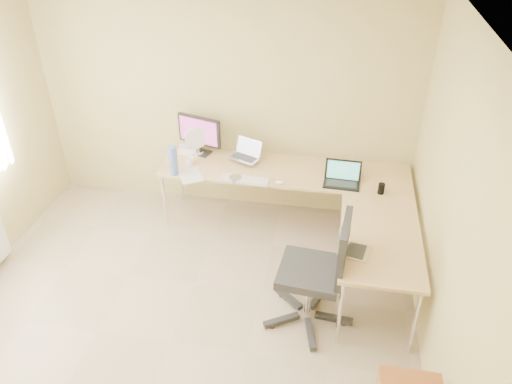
% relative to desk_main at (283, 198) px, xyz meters
% --- Properties ---
extents(floor, '(4.50, 4.50, 0.00)m').
position_rel_desk_main_xyz_m(floor, '(-0.72, -1.85, -0.36)').
color(floor, tan).
rests_on(floor, ground).
extents(ceiling, '(4.50, 4.50, 0.00)m').
position_rel_desk_main_xyz_m(ceiling, '(-0.72, -1.85, 2.24)').
color(ceiling, white).
rests_on(ceiling, ground).
extents(wall_back, '(4.50, 0.00, 4.50)m').
position_rel_desk_main_xyz_m(wall_back, '(-0.72, 0.40, 0.93)').
color(wall_back, tan).
rests_on(wall_back, ground).
extents(wall_right, '(0.00, 4.50, 4.50)m').
position_rel_desk_main_xyz_m(wall_right, '(1.38, -1.85, 0.93)').
color(wall_right, tan).
rests_on(wall_right, ground).
extents(desk_main, '(2.65, 0.70, 0.73)m').
position_rel_desk_main_xyz_m(desk_main, '(0.00, 0.00, 0.00)').
color(desk_main, tan).
rests_on(desk_main, ground).
extents(desk_return, '(0.70, 1.30, 0.73)m').
position_rel_desk_main_xyz_m(desk_return, '(0.98, -1.00, 0.00)').
color(desk_return, tan).
rests_on(desk_return, ground).
extents(monitor, '(0.55, 0.32, 0.45)m').
position_rel_desk_main_xyz_m(monitor, '(-0.98, 0.20, 0.59)').
color(monitor, black).
rests_on(monitor, desk_main).
extents(book_stack, '(0.26, 0.31, 0.04)m').
position_rel_desk_main_xyz_m(book_stack, '(-0.43, 0.20, 0.39)').
color(book_stack, '#26645E').
rests_on(book_stack, desk_main).
extents(laptop_center, '(0.38, 0.35, 0.20)m').
position_rel_desk_main_xyz_m(laptop_center, '(-0.45, 0.09, 0.51)').
color(laptop_center, silver).
rests_on(laptop_center, desk_main).
extents(laptop_black, '(0.38, 0.28, 0.23)m').
position_rel_desk_main_xyz_m(laptop_black, '(0.61, -0.20, 0.48)').
color(laptop_black, black).
rests_on(laptop_black, desk_main).
extents(keyboard, '(0.50, 0.17, 0.02)m').
position_rel_desk_main_xyz_m(keyboard, '(-0.37, -0.30, 0.38)').
color(keyboard, silver).
rests_on(keyboard, desk_main).
extents(mouse, '(0.10, 0.07, 0.03)m').
position_rel_desk_main_xyz_m(mouse, '(-0.01, -0.30, 0.38)').
color(mouse, white).
rests_on(mouse, desk_main).
extents(mug, '(0.10, 0.10, 0.09)m').
position_rel_desk_main_xyz_m(mug, '(-1.02, -0.08, 0.41)').
color(mug, white).
rests_on(mug, desk_main).
extents(cd_stack, '(0.15, 0.15, 0.03)m').
position_rel_desk_main_xyz_m(cd_stack, '(-0.47, -0.30, 0.38)').
color(cd_stack, '#A8A8C2').
rests_on(cd_stack, desk_main).
extents(water_bottle, '(0.11, 0.11, 0.32)m').
position_rel_desk_main_xyz_m(water_bottle, '(-1.13, -0.30, 0.52)').
color(water_bottle, '#536EB8').
rests_on(water_bottle, desk_main).
extents(papers, '(0.35, 0.38, 0.01)m').
position_rel_desk_main_xyz_m(papers, '(-0.96, -0.30, 0.37)').
color(papers, silver).
rests_on(papers, desk_main).
extents(white_box, '(0.22, 0.18, 0.07)m').
position_rel_desk_main_xyz_m(white_box, '(-1.13, 0.20, 0.40)').
color(white_box, white).
rests_on(white_box, desk_main).
extents(desk_fan, '(0.33, 0.33, 0.32)m').
position_rel_desk_main_xyz_m(desk_fan, '(-1.00, 0.18, 0.52)').
color(desk_fan, silver).
rests_on(desk_fan, desk_main).
extents(black_cup, '(0.08, 0.08, 0.11)m').
position_rel_desk_main_xyz_m(black_cup, '(0.99, -0.30, 0.42)').
color(black_cup, black).
rests_on(black_cup, desk_main).
extents(laptop_return, '(0.34, 0.29, 0.20)m').
position_rel_desk_main_xyz_m(laptop_return, '(0.75, -1.25, 0.46)').
color(laptop_return, silver).
rests_on(laptop_return, desk_return).
extents(office_chair, '(0.73, 0.73, 1.12)m').
position_rel_desk_main_xyz_m(office_chair, '(0.40, -1.35, 0.14)').
color(office_chair, '#282828').
rests_on(office_chair, ground).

